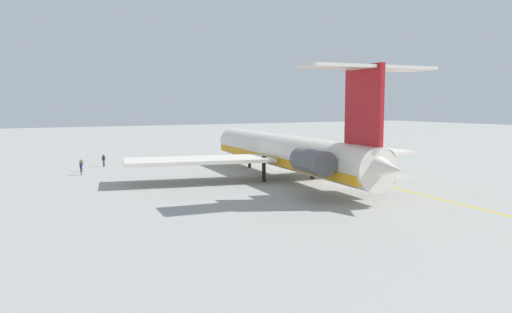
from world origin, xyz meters
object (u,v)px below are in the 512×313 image
object	(u,v)px
main_jetliner	(289,152)
ground_crew_near_nose	(81,164)
ground_crew_portside	(81,166)
ground_crew_near_tail	(104,159)

from	to	relation	value
main_jetliner	ground_crew_near_nose	xyz separation A→B (m)	(20.40, 20.61, -2.35)
ground_crew_near_nose	ground_crew_portside	xyz separation A→B (m)	(-3.47, 0.63, 0.03)
ground_crew_near_tail	main_jetliner	bearing A→B (deg)	-122.49
ground_crew_near_nose	ground_crew_near_tail	size ratio (longest dim) A/B	0.96
ground_crew_near_nose	ground_crew_portside	size ratio (longest dim) A/B	0.97
ground_crew_near_nose	ground_crew_near_tail	bearing A→B (deg)	142.48
ground_crew_near_tail	ground_crew_portside	size ratio (longest dim) A/B	1.01
main_jetliner	ground_crew_portside	world-z (taller)	main_jetliner
main_jetliner	ground_crew_near_nose	bearing A→B (deg)	52.51
ground_crew_near_tail	ground_crew_portside	xyz separation A→B (m)	(-7.62, 4.53, -0.01)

